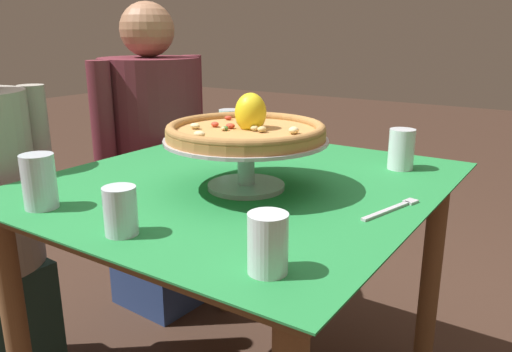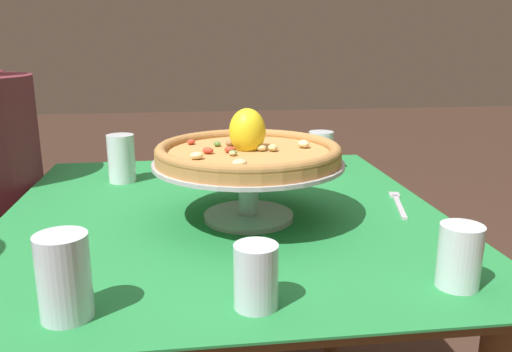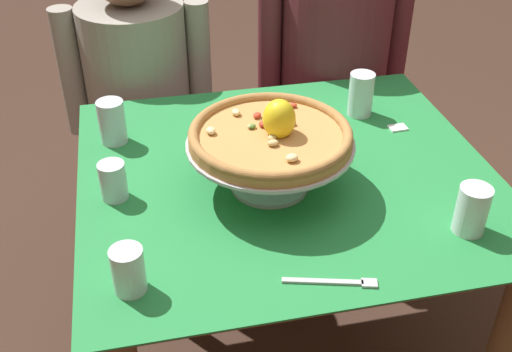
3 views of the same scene
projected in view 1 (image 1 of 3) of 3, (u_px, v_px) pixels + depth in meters
name	position (u px, v px, depth m)	size (l,w,h in m)	color
dining_table	(243.00, 220.00, 1.36)	(1.05, 0.96, 0.73)	brown
pizza_stand	(246.00, 153.00, 1.23)	(0.40, 0.40, 0.13)	#B7B7C1
pizza	(246.00, 129.00, 1.21)	(0.39, 0.39, 0.11)	#BC8447
water_glass_side_left	(121.00, 214.00, 0.96)	(0.06, 0.06, 0.10)	silver
water_glass_back_left	(40.00, 185.00, 1.10)	(0.07, 0.07, 0.12)	silver
water_glass_front_left	(268.00, 247.00, 0.81)	(0.07, 0.07, 0.10)	silver
water_glass_back_right	(230.00, 131.00, 1.67)	(0.07, 0.07, 0.13)	white
water_glass_front_right	(401.00, 152.00, 1.42)	(0.07, 0.07, 0.11)	white
dinner_fork	(393.00, 208.00, 1.11)	(0.19, 0.07, 0.01)	#B7B7C1
sugar_packet	(269.00, 147.00, 1.69)	(0.05, 0.04, 0.01)	white
diner_right	(155.00, 163.00, 1.99)	(0.54, 0.40, 1.22)	navy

